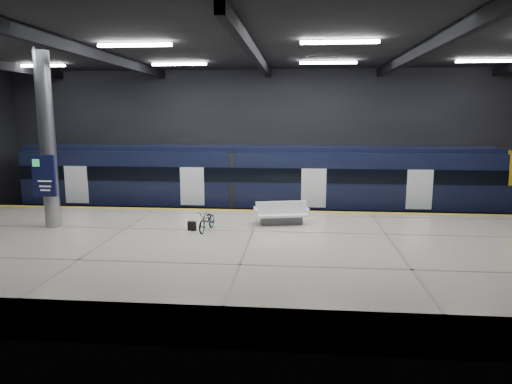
# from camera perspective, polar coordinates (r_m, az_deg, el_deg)

# --- Properties ---
(ground) EXTENTS (30.00, 30.00, 0.00)m
(ground) POSITION_cam_1_polar(r_m,az_deg,el_deg) (18.81, -0.09, -7.39)
(ground) COLOR black
(ground) RESTS_ON ground
(room_shell) EXTENTS (30.10, 16.10, 8.05)m
(room_shell) POSITION_cam_1_polar(r_m,az_deg,el_deg) (17.99, -0.10, 10.31)
(room_shell) COLOR black
(room_shell) RESTS_ON ground
(platform) EXTENTS (30.00, 11.00, 1.10)m
(platform) POSITION_cam_1_polar(r_m,az_deg,el_deg) (16.27, -0.92, -8.09)
(platform) COLOR beige
(platform) RESTS_ON ground
(safety_strip) EXTENTS (30.00, 0.40, 0.01)m
(safety_strip) POSITION_cam_1_polar(r_m,az_deg,el_deg) (21.19, 0.60, -2.36)
(safety_strip) COLOR gold
(safety_strip) RESTS_ON platform
(rails) EXTENTS (30.00, 1.52, 0.16)m
(rails) POSITION_cam_1_polar(r_m,az_deg,el_deg) (24.08, 1.13, -3.41)
(rails) COLOR gray
(rails) RESTS_ON ground
(train) EXTENTS (29.40, 2.84, 3.79)m
(train) POSITION_cam_1_polar(r_m,az_deg,el_deg) (23.66, 4.19, 1.21)
(train) COLOR black
(train) RESTS_ON ground
(bench) EXTENTS (2.30, 1.34, 0.95)m
(bench) POSITION_cam_1_polar(r_m,az_deg,el_deg) (18.61, 3.16, -3.02)
(bench) COLOR #595B60
(bench) RESTS_ON platform
(bicycle) EXTENTS (0.79, 1.60, 0.81)m
(bicycle) POSITION_cam_1_polar(r_m,az_deg,el_deg) (17.61, -6.13, -3.55)
(bicycle) COLOR #99999E
(bicycle) RESTS_ON platform
(pannier_bag) EXTENTS (0.34, 0.26, 0.35)m
(pannier_bag) POSITION_cam_1_polar(r_m,az_deg,el_deg) (17.79, -8.01, -4.21)
(pannier_bag) COLOR black
(pannier_bag) RESTS_ON platform
(info_column) EXTENTS (0.90, 0.78, 6.90)m
(info_column) POSITION_cam_1_polar(r_m,az_deg,el_deg) (19.49, -24.66, 5.69)
(info_column) COLOR #9EA0A5
(info_column) RESTS_ON platform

